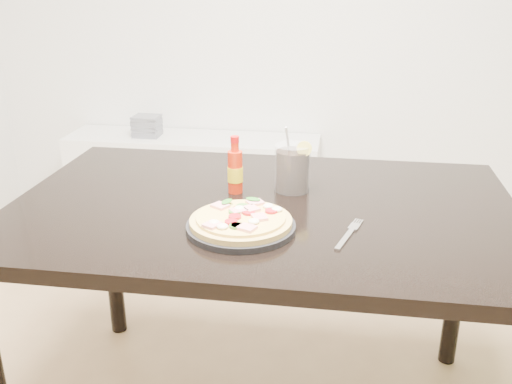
# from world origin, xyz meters

# --- Properties ---
(dining_table) EXTENTS (1.40, 0.90, 0.75)m
(dining_table) POSITION_xyz_m (-0.19, 0.57, 0.67)
(dining_table) COLOR black
(dining_table) RESTS_ON ground
(plate) EXTENTS (0.27, 0.27, 0.02)m
(plate) POSITION_xyz_m (-0.22, 0.39, 0.76)
(plate) COLOR black
(plate) RESTS_ON dining_table
(pizza) EXTENTS (0.26, 0.26, 0.03)m
(pizza) POSITION_xyz_m (-0.22, 0.39, 0.78)
(pizza) COLOR #D7B160
(pizza) RESTS_ON plate
(hot_sauce_bottle) EXTENTS (0.05, 0.05, 0.17)m
(hot_sauce_bottle) POSITION_xyz_m (-0.28, 0.65, 0.82)
(hot_sauce_bottle) COLOR red
(hot_sauce_bottle) RESTS_ON dining_table
(cola_cup) EXTENTS (0.11, 0.11, 0.20)m
(cola_cup) POSITION_xyz_m (-0.12, 0.69, 0.82)
(cola_cup) COLOR black
(cola_cup) RESTS_ON dining_table
(fork) EXTENTS (0.07, 0.19, 0.00)m
(fork) POSITION_xyz_m (0.05, 0.41, 0.75)
(fork) COLOR silver
(fork) RESTS_ON dining_table
(media_console) EXTENTS (1.40, 0.34, 0.50)m
(media_console) POSITION_xyz_m (-0.80, 2.07, 0.25)
(media_console) COLOR white
(media_console) RESTS_ON ground
(cd_stack) EXTENTS (0.14, 0.12, 0.11)m
(cd_stack) POSITION_xyz_m (-1.05, 2.05, 0.56)
(cd_stack) COLOR slate
(cd_stack) RESTS_ON media_console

